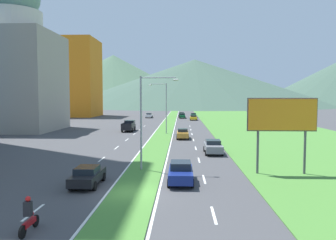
{
  "coord_description": "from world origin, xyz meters",
  "views": [
    {
      "loc": [
        3.32,
        -22.02,
        6.54
      ],
      "look_at": [
        0.8,
        37.68,
        2.37
      ],
      "focal_mm": 35.34,
      "sensor_mm": 36.0,
      "label": 1
    }
  ],
  "objects_px": {
    "car_5": "(182,116)",
    "pickup_truck_0": "(129,126)",
    "motorcycle_rider": "(29,217)",
    "car_2": "(193,115)",
    "car_8": "(213,147)",
    "street_lamp_mid": "(164,105)",
    "billboard_roadside": "(282,118)",
    "car_0": "(88,176)",
    "car_6": "(182,115)",
    "car_7": "(193,118)",
    "car_1": "(149,115)",
    "car_3": "(181,172)",
    "car_4": "(183,134)",
    "street_lamp_near": "(146,115)"
  },
  "relations": [
    {
      "from": "billboard_roadside",
      "to": "car_5",
      "type": "xyz_separation_m",
      "value": [
        -8.23,
        73.27,
        -4.04
      ]
    },
    {
      "from": "car_7",
      "to": "pickup_truck_0",
      "type": "distance_m",
      "value": 33.24
    },
    {
      "from": "car_2",
      "to": "motorcycle_rider",
      "type": "bearing_deg",
      "value": -6.97
    },
    {
      "from": "billboard_roadside",
      "to": "pickup_truck_0",
      "type": "height_order",
      "value": "billboard_roadside"
    },
    {
      "from": "car_3",
      "to": "pickup_truck_0",
      "type": "bearing_deg",
      "value": -165.07
    },
    {
      "from": "car_2",
      "to": "motorcycle_rider",
      "type": "relative_size",
      "value": 2.1
    },
    {
      "from": "car_1",
      "to": "car_5",
      "type": "xyz_separation_m",
      "value": [
        10.46,
        -1.89,
        0.01
      ]
    },
    {
      "from": "car_4",
      "to": "car_7",
      "type": "xyz_separation_m",
      "value": [
        3.13,
        41.66,
        -0.06
      ]
    },
    {
      "from": "billboard_roadside",
      "to": "car_8",
      "type": "height_order",
      "value": "billboard_roadside"
    },
    {
      "from": "car_4",
      "to": "pickup_truck_0",
      "type": "bearing_deg",
      "value": -137.48
    },
    {
      "from": "street_lamp_mid",
      "to": "pickup_truck_0",
      "type": "height_order",
      "value": "street_lamp_mid"
    },
    {
      "from": "street_lamp_near",
      "to": "car_5",
      "type": "xyz_separation_m",
      "value": [
        3.37,
        72.12,
        -4.14
      ]
    },
    {
      "from": "car_7",
      "to": "car_0",
      "type": "bearing_deg",
      "value": -8.38
    },
    {
      "from": "car_2",
      "to": "car_7",
      "type": "xyz_separation_m",
      "value": [
        -0.45,
        -12.68,
        0.01
      ]
    },
    {
      "from": "car_6",
      "to": "street_lamp_mid",
      "type": "bearing_deg",
      "value": -3.61
    },
    {
      "from": "car_0",
      "to": "car_6",
      "type": "distance_m",
      "value": 82.92
    },
    {
      "from": "street_lamp_mid",
      "to": "car_4",
      "type": "relative_size",
      "value": 2.13
    },
    {
      "from": "car_3",
      "to": "car_4",
      "type": "bearing_deg",
      "value": 179.53
    },
    {
      "from": "pickup_truck_0",
      "to": "car_1",
      "type": "bearing_deg",
      "value": 0.14
    },
    {
      "from": "street_lamp_mid",
      "to": "car_8",
      "type": "xyz_separation_m",
      "value": [
        6.76,
        -20.37,
        -4.4
      ]
    },
    {
      "from": "street_lamp_mid",
      "to": "car_2",
      "type": "distance_m",
      "value": 48.12
    },
    {
      "from": "car_0",
      "to": "car_7",
      "type": "xyz_separation_m",
      "value": [
        10.23,
        69.42,
        -0.01
      ]
    },
    {
      "from": "motorcycle_rider",
      "to": "car_6",
      "type": "bearing_deg",
      "value": -4.55
    },
    {
      "from": "street_lamp_mid",
      "to": "car_4",
      "type": "bearing_deg",
      "value": -64.71
    },
    {
      "from": "car_1",
      "to": "car_6",
      "type": "xyz_separation_m",
      "value": [
        10.19,
        3.31,
        0.04
      ]
    },
    {
      "from": "car_4",
      "to": "car_7",
      "type": "bearing_deg",
      "value": 175.71
    },
    {
      "from": "car_2",
      "to": "car_5",
      "type": "distance_m",
      "value": 5.86
    },
    {
      "from": "car_3",
      "to": "car_8",
      "type": "bearing_deg",
      "value": 164.34
    },
    {
      "from": "billboard_roadside",
      "to": "car_2",
      "type": "xyz_separation_m",
      "value": [
        -4.68,
        77.94,
        -4.09
      ]
    },
    {
      "from": "car_4",
      "to": "car_6",
      "type": "bearing_deg",
      "value": -179.74
    },
    {
      "from": "street_lamp_mid",
      "to": "car_6",
      "type": "height_order",
      "value": "street_lamp_mid"
    },
    {
      "from": "car_5",
      "to": "pickup_truck_0",
      "type": "height_order",
      "value": "pickup_truck_0"
    },
    {
      "from": "car_7",
      "to": "car_1",
      "type": "bearing_deg",
      "value": -126.15
    },
    {
      "from": "car_6",
      "to": "motorcycle_rider",
      "type": "distance_m",
      "value": 91.48
    },
    {
      "from": "street_lamp_mid",
      "to": "car_6",
      "type": "bearing_deg",
      "value": 86.39
    },
    {
      "from": "car_2",
      "to": "car_4",
      "type": "distance_m",
      "value": 54.46
    },
    {
      "from": "car_6",
      "to": "car_8",
      "type": "distance_m",
      "value": 68.42
    },
    {
      "from": "car_4",
      "to": "car_5",
      "type": "relative_size",
      "value": 1.03
    },
    {
      "from": "car_0",
      "to": "car_4",
      "type": "relative_size",
      "value": 1.03
    },
    {
      "from": "motorcycle_rider",
      "to": "car_2",
      "type": "bearing_deg",
      "value": -6.97
    },
    {
      "from": "billboard_roadside",
      "to": "motorcycle_rider",
      "type": "bearing_deg",
      "value": -141.1
    },
    {
      "from": "car_8",
      "to": "car_2",
      "type": "bearing_deg",
      "value": 179.93
    },
    {
      "from": "car_1",
      "to": "car_4",
      "type": "distance_m",
      "value": 52.61
    },
    {
      "from": "car_8",
      "to": "billboard_roadside",
      "type": "bearing_deg",
      "value": 25.17
    },
    {
      "from": "car_0",
      "to": "pickup_truck_0",
      "type": "height_order",
      "value": "pickup_truck_0"
    },
    {
      "from": "car_3",
      "to": "pickup_truck_0",
      "type": "distance_m",
      "value": 39.26
    },
    {
      "from": "car_0",
      "to": "street_lamp_near",
      "type": "bearing_deg",
      "value": -35.29
    },
    {
      "from": "car_7",
      "to": "car_3",
      "type": "bearing_deg",
      "value": -2.8
    },
    {
      "from": "car_1",
      "to": "car_7",
      "type": "height_order",
      "value": "car_1"
    },
    {
      "from": "billboard_roadside",
      "to": "car_5",
      "type": "bearing_deg",
      "value": 96.41
    }
  ]
}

